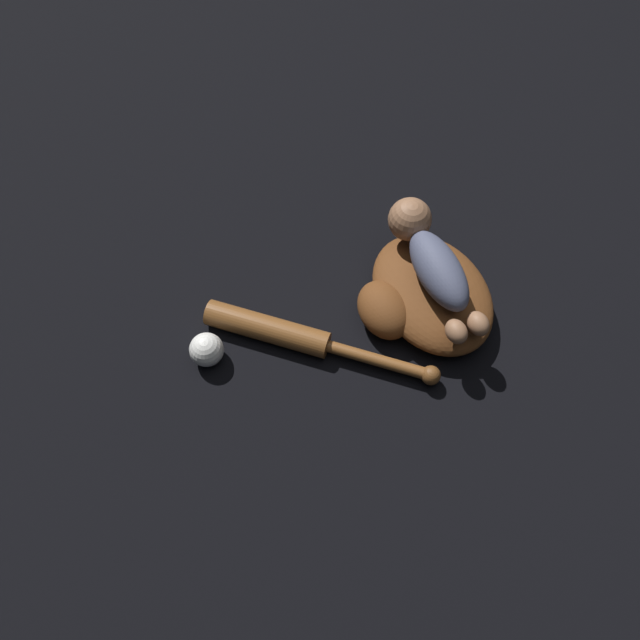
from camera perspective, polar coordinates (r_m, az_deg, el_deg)
ground_plane at (r=1.49m, az=10.97°, el=1.56°), size 6.00×6.00×0.00m
baseball_glove at (r=1.43m, az=9.50°, el=2.19°), size 0.36×0.33×0.09m
baby_figure at (r=1.38m, az=10.11°, el=5.68°), size 0.36×0.11×0.10m
baseball_bat at (r=1.38m, az=-2.60°, el=-1.44°), size 0.35×0.45×0.06m
baseball at (r=1.38m, az=-10.33°, el=-2.69°), size 0.08×0.08×0.08m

